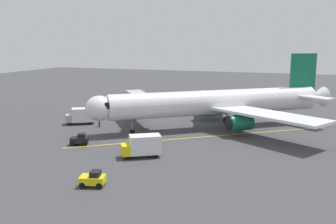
# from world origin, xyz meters

# --- Properties ---
(ground_plane) EXTENTS (220.00, 220.00, 0.00)m
(ground_plane) POSITION_xyz_m (0.00, 0.00, 0.00)
(ground_plane) COLOR #424244
(apron_lead_in_line) EXTENTS (31.70, 24.77, 0.01)m
(apron_lead_in_line) POSITION_xyz_m (-1.70, 8.59, 0.01)
(apron_lead_in_line) COLOR yellow
(apron_lead_in_line) RESTS_ON ground
(airplane) EXTENTS (34.33, 31.76, 11.50)m
(airplane) POSITION_xyz_m (-1.92, 2.42, 4.00)
(airplane) COLOR white
(airplane) RESTS_ON ground
(jet_bridge) EXTENTS (8.68, 10.19, 5.40)m
(jet_bridge) POSITION_xyz_m (10.27, 5.12, 3.76)
(jet_bridge) COLOR #B7B7BC
(jet_bridge) RESTS_ON ground
(ground_crew_marshaller) EXTENTS (0.42, 0.47, 1.71)m
(ground_crew_marshaller) POSITION_xyz_m (15.90, 8.53, 0.89)
(ground_crew_marshaller) COLOR #23232D
(ground_crew_marshaller) RESTS_ON ground
(tug_near_nose) EXTENTS (2.63, 2.11, 1.50)m
(tug_near_nose) POSITION_xyz_m (3.48, 30.65, 0.70)
(tug_near_nose) COLOR yellow
(tug_near_nose) RESTS_ON ground
(box_truck_portside) EXTENTS (4.92, 4.14, 2.62)m
(box_truck_portside) POSITION_xyz_m (2.98, 20.70, 1.39)
(box_truck_portside) COLOR yellow
(box_truck_portside) RESTS_ON ground
(tug_starboard_side) EXTENTS (2.71, 2.31, 1.50)m
(tug_starboard_side) POSITION_xyz_m (12.91, 18.57, 0.70)
(tug_starboard_side) COLOR black
(tug_starboard_side) RESTS_ON ground
(box_truck_rear_apron) EXTENTS (4.94, 4.08, 2.62)m
(box_truck_rear_apron) POSITION_xyz_m (19.95, 7.55, 1.39)
(box_truck_rear_apron) COLOR #9E9EA3
(box_truck_rear_apron) RESTS_ON ground
(safety_cone_nose_left) EXTENTS (0.32, 0.32, 0.55)m
(safety_cone_nose_left) POSITION_xyz_m (18.73, 2.12, 0.28)
(safety_cone_nose_left) COLOR #F2590F
(safety_cone_nose_left) RESTS_ON ground
(safety_cone_nose_right) EXTENTS (0.32, 0.32, 0.55)m
(safety_cone_nose_right) POSITION_xyz_m (15.24, 2.85, 0.28)
(safety_cone_nose_right) COLOR #F2590F
(safety_cone_nose_right) RESTS_ON ground
(safety_cone_wing_port) EXTENTS (0.32, 0.32, 0.55)m
(safety_cone_wing_port) POSITION_xyz_m (19.54, 2.86, 0.28)
(safety_cone_wing_port) COLOR #F2590F
(safety_cone_wing_port) RESTS_ON ground
(safety_cone_wing_starboard) EXTENTS (0.32, 0.32, 0.55)m
(safety_cone_wing_starboard) POSITION_xyz_m (4.72, 14.87, 0.28)
(safety_cone_wing_starboard) COLOR #F2590F
(safety_cone_wing_starboard) RESTS_ON ground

